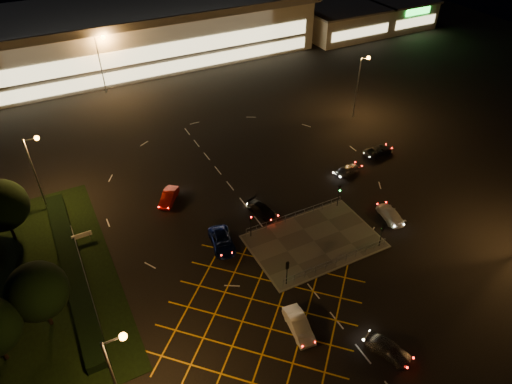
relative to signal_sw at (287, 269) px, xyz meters
name	(u,v)px	position (x,y,z in m)	size (l,w,h in m)	color
ground	(290,236)	(4.00, 5.99, -2.37)	(180.00, 180.00, 0.00)	black
pedestrian_island	(314,241)	(6.00, 3.99, -2.31)	(14.00, 9.00, 0.12)	#4C4944
grass_verge	(23,287)	(-24.00, 11.99, -2.33)	(18.00, 30.00, 0.08)	black
hedge	(72,267)	(-19.00, 11.99, -1.87)	(2.00, 26.00, 1.00)	black
supermarket	(135,32)	(4.00, 67.95, 2.95)	(72.00, 26.50, 10.50)	beige
retail_unit_a	(342,21)	(50.00, 59.97, 0.85)	(18.80, 14.80, 6.35)	beige
retail_unit_b	(396,11)	(66.00, 59.95, 0.85)	(14.80, 14.80, 6.35)	beige
streetlight_sw	(117,369)	(-17.56, -6.01, 4.20)	(1.78, 0.56, 10.03)	slate
streetlight_nw	(36,164)	(-19.56, 23.99, 4.20)	(1.78, 0.56, 10.03)	slate
streetlight_ne	(361,79)	(28.44, 25.99, 4.20)	(1.78, 0.56, 10.03)	slate
streetlight_far_left	(101,57)	(-5.56, 53.99, 4.20)	(1.78, 0.56, 10.03)	slate
streetlight_far_right	(294,20)	(34.44, 55.99, 4.20)	(1.78, 0.56, 10.03)	slate
signal_sw	(287,269)	(0.00, 0.00, 0.00)	(0.28, 0.30, 3.15)	black
signal_se	(382,231)	(12.00, 0.00, 0.00)	(0.28, 0.30, 3.15)	black
signal_nw	(251,221)	(0.00, 7.99, 0.00)	(0.28, 0.30, 3.15)	black
signal_ne	(339,191)	(12.00, 7.99, 0.00)	(0.28, 0.30, 3.15)	black
tree_c	(1,206)	(-24.00, 19.99, 2.59)	(5.76, 5.76, 7.84)	black
tree_e	(37,291)	(-22.00, 5.99, 2.28)	(5.40, 5.40, 7.35)	black
car_near_silver	(388,348)	(3.91, -10.92, -1.65)	(1.68, 4.19, 1.43)	#A2A4A9
car_queue_white	(299,325)	(-1.78, -5.25, -1.63)	(1.55, 4.45, 1.47)	silver
car_left_blue	(222,241)	(-3.50, 8.19, -1.66)	(2.33, 5.06, 1.41)	#0B1646
car_far_dkgrey	(262,210)	(3.08, 10.99, -1.74)	(1.75, 4.31, 1.25)	black
car_right_silver	(348,169)	(17.42, 13.21, -1.72)	(1.52, 3.78, 1.29)	#A3A5AA
car_circ_red	(169,197)	(-6.18, 18.53, -1.67)	(1.47, 4.23, 1.39)	#9C130B
car_east_grey	(378,151)	(24.19, 15.11, -1.75)	(2.05, 4.44, 1.23)	black
car_approach_white	(390,214)	(16.28, 3.26, -1.72)	(1.82, 4.48, 1.30)	silver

